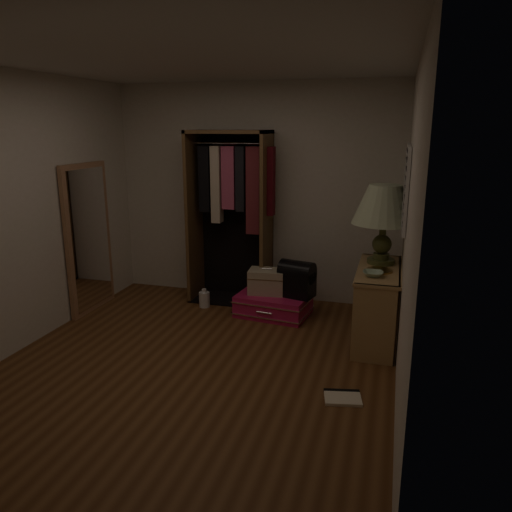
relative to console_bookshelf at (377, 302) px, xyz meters
name	(u,v)px	position (x,y,z in m)	size (l,w,h in m)	color
ground	(196,364)	(-1.53, -1.05, -0.39)	(4.00, 4.00, 0.00)	#593319
room_walls	(200,200)	(-1.46, -1.01, 1.11)	(3.52, 4.02, 2.60)	beige
console_bookshelf	(377,302)	(0.00, 0.00, 0.00)	(0.42, 1.12, 0.75)	tan
open_wardrobe	(233,202)	(-1.75, 0.72, 0.82)	(1.02, 0.50, 2.05)	brown
floor_mirror	(89,239)	(-3.24, -0.05, 0.46)	(0.06, 0.80, 1.70)	#A0704E
pink_suitcase	(274,304)	(-1.15, 0.35, -0.27)	(0.87, 0.67, 0.25)	#BF174F
train_case	(267,281)	(-1.24, 0.37, -0.01)	(0.43, 0.32, 0.30)	tan
black_bag	(297,278)	(-0.89, 0.36, 0.06)	(0.43, 0.33, 0.41)	black
table_lamp	(384,206)	(0.01, 0.16, 0.94)	(0.83, 0.83, 0.79)	#444D25
brass_tray	(379,270)	(0.01, -0.14, 0.37)	(0.33, 0.33, 0.01)	#AA8341
ceramic_bowl	(373,274)	(-0.04, -0.33, 0.38)	(0.19, 0.19, 0.05)	#9EBA9B
white_jug	(204,299)	(-2.01, 0.37, -0.30)	(0.13, 0.13, 0.22)	silver
floor_book	(342,397)	(-0.19, -1.26, -0.38)	(0.33, 0.28, 0.03)	#EFE5C9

